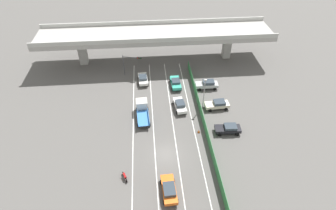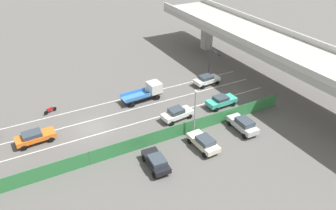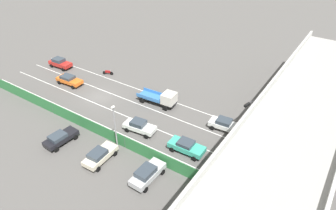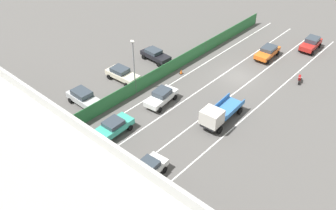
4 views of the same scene
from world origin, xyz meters
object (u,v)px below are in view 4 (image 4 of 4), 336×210
object	(u,v)px
parked_wagon_silver	(84,98)
parked_sedan_cream	(122,74)
street_lamp	(134,60)
traffic_cone	(181,72)
traffic_light	(143,182)
car_taxi_teal	(113,127)
parked_sedan_dark	(155,55)
motorcycle	(299,78)
car_sedan_white	(161,96)
flatbed_truck_blue	(217,115)
car_hatchback_white	(146,170)
car_sedan_red	(311,43)
car_taxi_orange	(268,52)

from	to	relation	value
parked_wagon_silver	parked_sedan_cream	bearing A→B (deg)	-83.78
street_lamp	traffic_cone	distance (m)	7.62
parked_wagon_silver	traffic_light	distance (m)	16.75
car_taxi_teal	parked_sedan_dark	world-z (taller)	car_taxi_teal
parked_sedan_dark	parked_wagon_silver	xyz separation A→B (m)	(-1.10, 12.87, 0.10)
motorcycle	car_sedan_white	bearing A→B (deg)	56.56
flatbed_truck_blue	traffic_cone	distance (m)	10.95
motorcycle	traffic_cone	xyz separation A→B (m)	(12.19, 8.25, -0.17)
car_sedan_white	parked_wagon_silver	size ratio (longest dim) A/B	0.99
parked_sedan_cream	street_lamp	world-z (taller)	street_lamp
traffic_cone	car_sedan_white	bearing A→B (deg)	110.98
parked_sedan_dark	traffic_light	bearing A→B (deg)	131.24
car_sedan_white	motorcycle	distance (m)	17.64
car_sedan_white	car_hatchback_white	bearing A→B (deg)	125.82
traffic_light	car_taxi_teal	bearing A→B (deg)	-27.58
car_sedan_red	car_taxi_teal	size ratio (longest dim) A/B	0.99
traffic_light	street_lamp	bearing A→B (deg)	-41.94
flatbed_truck_blue	parked_sedan_cream	xyz separation A→B (m)	(13.96, 0.59, -0.34)
car_sedan_red	motorcycle	distance (m)	9.70
car_sedan_red	flatbed_truck_blue	bearing A→B (deg)	89.86
parked_sedan_dark	traffic_light	size ratio (longest dim) A/B	0.91
car_sedan_red	traffic_light	bearing A→B (deg)	93.36
car_sedan_white	traffic_cone	world-z (taller)	car_sedan_white
car_sedan_white	parked_sedan_dark	size ratio (longest dim) A/B	1.02
car_sedan_red	motorcycle	bearing A→B (deg)	106.26
car_taxi_orange	traffic_cone	bearing A→B (deg)	61.63
parked_sedan_cream	car_taxi_orange	bearing A→B (deg)	-121.47
car_hatchback_white	car_taxi_orange	bearing A→B (deg)	-83.48
car_taxi_orange	traffic_cone	world-z (taller)	car_taxi_orange
car_hatchback_white	flatbed_truck_blue	world-z (taller)	flatbed_truck_blue
flatbed_truck_blue	parked_sedan_cream	bearing A→B (deg)	2.41
street_lamp	traffic_cone	world-z (taller)	street_lamp
car_taxi_teal	parked_sedan_cream	size ratio (longest dim) A/B	1.00
motorcycle	parked_wagon_silver	bearing A→B (deg)	52.33
car_sedan_red	car_hatchback_white	bearing A→B (deg)	89.42
parked_wagon_silver	car_sedan_white	bearing A→B (deg)	-136.21
car_sedan_white	car_sedan_red	bearing A→B (deg)	-106.26
traffic_cone	car_taxi_orange	bearing A→B (deg)	-118.37
car_hatchback_white	street_lamp	size ratio (longest dim) A/B	0.68
car_taxi_orange	car_taxi_teal	bearing A→B (deg)	81.81
car_sedan_red	car_taxi_orange	distance (m)	7.17
car_hatchback_white	parked_sedan_dark	size ratio (longest dim) A/B	0.99
car_taxi_orange	street_lamp	distance (m)	19.59
motorcycle	traffic_cone	size ratio (longest dim) A/B	2.99
car_sedan_white	flatbed_truck_blue	xyz separation A→B (m)	(-6.95, -0.97, 0.33)
car_sedan_red	street_lamp	size ratio (longest dim) A/B	0.70
car_taxi_orange	parked_wagon_silver	xyz separation A→B (m)	(9.90, 23.75, 0.10)
traffic_cone	traffic_light	bearing A→B (deg)	122.10
car_hatchback_white	car_taxi_teal	size ratio (longest dim) A/B	0.96
parked_sedan_cream	traffic_cone	world-z (taller)	parked_sedan_cream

